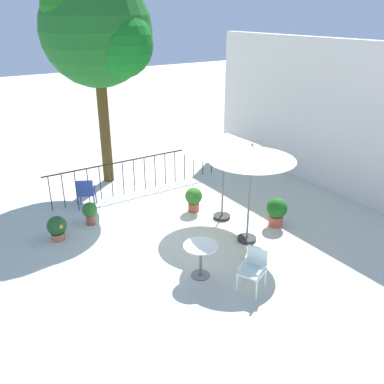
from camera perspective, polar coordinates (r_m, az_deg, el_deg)
ground_plane at (r=10.40m, az=0.32°, el=-5.19°), size 60.00×60.00×0.00m
villa_facade at (r=12.82m, az=19.35°, el=9.41°), size 10.40×0.30×4.30m
terrace_railing at (r=12.52m, az=-7.21°, el=3.16°), size 0.03×5.63×1.01m
shade_tree at (r=12.68m, az=-12.63°, el=20.67°), size 3.26×3.11×6.03m
patio_umbrella_0 at (r=9.17m, az=8.15°, el=5.16°), size 1.94×1.94×2.39m
patio_umbrella_1 at (r=10.23m, az=4.40°, el=6.80°), size 2.05×2.05×2.37m
cafe_table_0 at (r=8.47m, az=1.19°, el=-8.53°), size 0.70×0.70×0.72m
patio_chair_0 at (r=11.68m, az=-14.24°, el=0.07°), size 0.61×0.61×0.85m
patio_chair_1 at (r=8.19m, az=8.42°, el=-10.07°), size 0.59×0.60×0.86m
potted_plant_0 at (r=11.18m, az=0.22°, el=-0.82°), size 0.46×0.46×0.67m
potted_plant_1 at (r=10.34m, az=-17.91°, el=-4.62°), size 0.47×0.46×0.59m
potted_plant_2 at (r=10.82m, az=-13.74°, el=-2.62°), size 0.38×0.38×0.60m
potted_plant_3 at (r=10.63m, az=11.46°, el=-2.48°), size 0.52×0.52×0.75m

